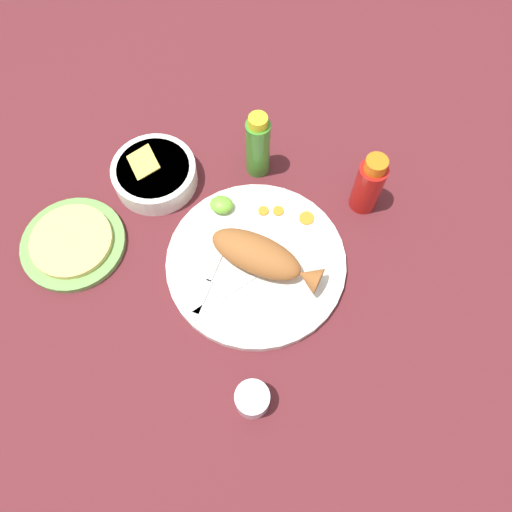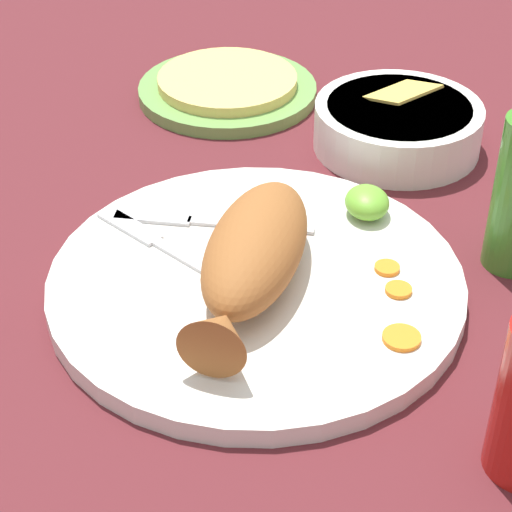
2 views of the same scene
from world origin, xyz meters
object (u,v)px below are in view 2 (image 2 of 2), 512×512
(main_plate, at_px, (256,284))
(fried_fish, at_px, (252,256))
(guacamole_bowl, at_px, (398,124))
(tortilla_plate, at_px, (228,91))
(fork_far, at_px, (201,221))
(fork_near, at_px, (163,246))

(main_plate, bearing_deg, fried_fish, 161.87)
(guacamole_bowl, height_order, tortilla_plate, guacamole_bowl)
(main_plate, xyz_separation_m, fork_far, (0.08, 0.04, 0.01))
(guacamole_bowl, bearing_deg, main_plate, 145.13)
(guacamole_bowl, bearing_deg, tortilla_plate, 53.10)
(fork_near, xyz_separation_m, fork_far, (0.04, -0.03, 0.00))
(fried_fish, relative_size, guacamole_bowl, 1.31)
(fried_fish, bearing_deg, guacamole_bowl, -16.02)
(fork_far, bearing_deg, tortilla_plate, -84.95)
(fork_near, distance_m, tortilla_plate, 0.33)
(fork_near, bearing_deg, fork_far, -86.43)
(main_plate, height_order, fork_near, fork_near)
(main_plate, distance_m, fork_near, 0.09)
(fried_fish, height_order, tortilla_plate, fried_fish)
(fried_fish, distance_m, fork_near, 0.10)
(fork_near, bearing_deg, main_plate, -163.70)
(main_plate, xyz_separation_m, fried_fish, (-0.01, 0.00, 0.04))
(fork_far, bearing_deg, fried_fish, 125.57)
(fried_fish, bearing_deg, fork_far, 41.44)
(guacamole_bowl, bearing_deg, fork_far, 126.59)
(fork_near, xyz_separation_m, guacamole_bowl, (0.19, -0.24, 0.01))
(fork_near, bearing_deg, fried_fish, -171.52)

